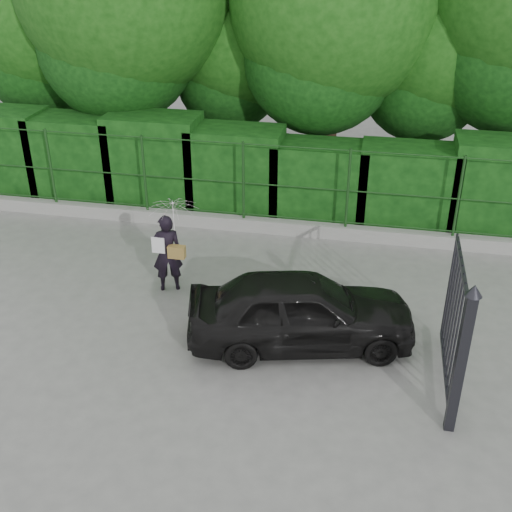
# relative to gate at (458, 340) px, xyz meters

# --- Properties ---
(ground) EXTENTS (80.00, 80.00, 0.00)m
(ground) POSITION_rel_gate_xyz_m (-4.60, 0.72, -1.19)
(ground) COLOR gray
(kerb) EXTENTS (14.00, 0.25, 0.30)m
(kerb) POSITION_rel_gate_xyz_m (-4.60, 5.22, -1.04)
(kerb) COLOR #9E9E99
(kerb) RESTS_ON ground
(fence) EXTENTS (14.13, 0.06, 1.80)m
(fence) POSITION_rel_gate_xyz_m (-4.38, 5.22, 0.01)
(fence) COLOR #194017
(fence) RESTS_ON kerb
(hedge) EXTENTS (14.20, 1.20, 2.27)m
(hedge) POSITION_rel_gate_xyz_m (-4.73, 6.22, -0.14)
(hedge) COLOR black
(hedge) RESTS_ON ground
(gate) EXTENTS (0.22, 2.33, 2.36)m
(gate) POSITION_rel_gate_xyz_m (0.00, 0.00, 0.00)
(gate) COLOR #222228
(gate) RESTS_ON ground
(woman) EXTENTS (0.96, 0.97, 1.84)m
(woman) POSITION_rel_gate_xyz_m (-4.95, 2.44, 0.03)
(woman) COLOR black
(woman) RESTS_ON ground
(car) EXTENTS (4.00, 2.34, 1.28)m
(car) POSITION_rel_gate_xyz_m (-2.34, 1.16, -0.55)
(car) COLOR black
(car) RESTS_ON ground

